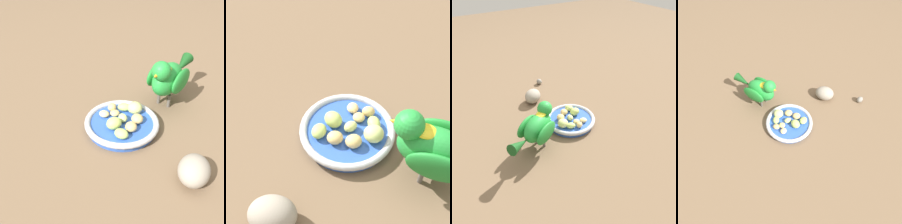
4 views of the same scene
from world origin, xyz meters
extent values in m
plane|color=brown|center=(0.00, 0.00, 0.00)|extent=(4.00, 4.00, 0.00)
cylinder|color=#2D56B7|center=(0.02, -0.01, 0.01)|extent=(0.18, 0.18, 0.02)
torus|color=#B7BABF|center=(0.02, -0.01, 0.02)|extent=(0.19, 0.19, 0.01)
ellipsoid|color=tan|center=(0.06, -0.01, 0.03)|extent=(0.04, 0.04, 0.02)
ellipsoid|color=#C6D17A|center=(0.02, -0.01, 0.03)|extent=(0.03, 0.02, 0.02)
ellipsoid|color=#B2CC66|center=(0.04, -0.04, 0.03)|extent=(0.03, 0.04, 0.03)
ellipsoid|color=#C6D17A|center=(0.00, 0.04, 0.04)|extent=(0.05, 0.05, 0.03)
ellipsoid|color=#E5C67F|center=(-0.02, -0.04, 0.03)|extent=(0.04, 0.04, 0.02)
ellipsoid|color=#B2CC66|center=(-0.02, 0.02, 0.03)|extent=(0.04, 0.04, 0.02)
ellipsoid|color=#B2CC66|center=(0.07, -0.04, 0.03)|extent=(0.04, 0.04, 0.02)
ellipsoid|color=tan|center=(0.04, 0.02, 0.03)|extent=(0.04, 0.04, 0.02)
ellipsoid|color=tan|center=(-0.03, -0.01, 0.03)|extent=(0.03, 0.03, 0.02)
ellipsoid|color=tan|center=(-0.01, -0.02, 0.03)|extent=(0.03, 0.03, 0.02)
cylinder|color=#59544C|center=(-0.01, 0.15, 0.02)|extent=(0.01, 0.01, 0.04)
cylinder|color=#59544C|center=(-0.04, 0.14, 0.02)|extent=(0.01, 0.01, 0.04)
ellipsoid|color=green|center=(-0.02, 0.15, 0.08)|extent=(0.12, 0.14, 0.09)
ellipsoid|color=#1E7F2D|center=(0.00, 0.18, 0.08)|extent=(0.07, 0.10, 0.06)
ellipsoid|color=#1E7F2D|center=(-0.06, 0.14, 0.08)|extent=(0.07, 0.10, 0.06)
cone|color=#144719|center=(-0.07, 0.23, 0.09)|extent=(0.07, 0.09, 0.05)
sphere|color=green|center=(0.00, 0.11, 0.13)|extent=(0.07, 0.07, 0.05)
cone|color=orange|center=(0.01, 0.09, 0.13)|extent=(0.03, 0.03, 0.02)
ellipsoid|color=yellow|center=(-0.01, 0.13, 0.12)|extent=(0.05, 0.05, 0.01)
ellipsoid|color=gray|center=(0.24, 0.05, 0.03)|extent=(0.10, 0.10, 0.06)
ellipsoid|color=gray|center=(0.36, -0.05, 0.01)|extent=(0.03, 0.03, 0.03)
camera|label=1|loc=(0.50, -0.26, 0.45)|focal=43.35mm
camera|label=2|loc=(0.30, 0.29, 0.54)|focal=53.80mm
camera|label=3|loc=(-0.54, 0.37, 0.56)|focal=35.98mm
camera|label=4|loc=(-0.19, -0.42, 0.68)|focal=31.77mm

